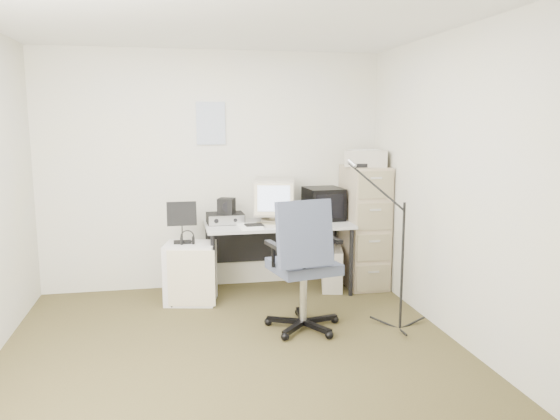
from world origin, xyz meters
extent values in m
cube|color=#433B1D|center=(0.00, 0.00, -0.01)|extent=(3.60, 3.60, 0.01)
cube|color=white|center=(0.00, 0.00, 2.50)|extent=(3.60, 3.60, 0.01)
cube|color=silver|center=(0.00, 1.80, 1.25)|extent=(3.60, 0.02, 2.50)
cube|color=silver|center=(0.00, -1.80, 1.25)|extent=(3.60, 0.02, 2.50)
cube|color=silver|center=(1.80, 0.00, 1.25)|extent=(0.02, 3.60, 2.50)
cube|color=white|center=(-0.02, 1.79, 1.75)|extent=(0.30, 0.02, 0.44)
cube|color=#9C957E|center=(1.58, 1.48, 0.65)|extent=(0.40, 0.60, 1.30)
cube|color=#B7B1A5|center=(1.58, 1.48, 1.38)|extent=(0.51, 0.43, 0.17)
cube|color=#9C9C9C|center=(0.63, 1.45, 0.36)|extent=(1.50, 0.70, 0.73)
cube|color=#B7B1A5|center=(0.61, 1.53, 0.96)|extent=(0.49, 0.51, 0.45)
cube|color=black|center=(1.15, 1.57, 0.90)|extent=(0.40, 0.42, 0.34)
cube|color=beige|center=(0.89, 1.58, 0.80)|extent=(0.09, 0.09, 0.15)
cube|color=#B7B1A5|center=(0.58, 1.27, 0.74)|extent=(0.48, 0.31, 0.03)
cube|color=black|center=(0.95, 1.30, 0.75)|extent=(0.09, 0.12, 0.03)
cube|color=black|center=(0.09, 1.54, 0.78)|extent=(0.38, 0.28, 0.11)
cube|color=black|center=(0.10, 1.51, 0.92)|extent=(0.20, 0.20, 0.16)
cube|color=white|center=(0.31, 1.28, 0.74)|extent=(0.24, 0.31, 0.02)
cube|color=#B7B1A5|center=(1.21, 1.44, 0.22)|extent=(0.31, 0.50, 0.43)
cube|color=#53596D|center=(0.64, 0.37, 0.58)|extent=(0.79, 0.79, 1.16)
cube|color=silver|center=(-0.29, 1.27, 0.30)|extent=(0.55, 0.47, 0.59)
cube|color=black|center=(-0.35, 1.32, 0.80)|extent=(0.30, 0.19, 0.42)
torus|color=black|center=(-0.31, 1.24, 0.64)|extent=(0.17, 0.17, 0.03)
cylinder|color=black|center=(1.47, 0.22, 0.72)|extent=(0.03, 0.03, 1.44)
camera|label=1|loc=(-0.43, -4.00, 1.78)|focal=35.00mm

